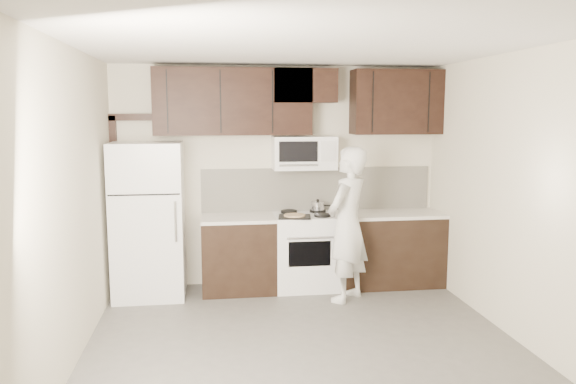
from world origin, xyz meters
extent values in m
plane|color=#555350|center=(0.00, 0.00, 0.00)|extent=(4.50, 4.50, 0.00)
plane|color=beige|center=(0.00, 2.25, 1.35)|extent=(4.00, 0.00, 4.00)
plane|color=white|center=(0.00, 0.00, 2.70)|extent=(4.50, 4.50, 0.00)
cube|color=black|center=(-0.52, 1.94, 0.43)|extent=(0.87, 0.62, 0.87)
cube|color=black|center=(1.34, 1.94, 0.43)|extent=(1.32, 0.62, 0.87)
cube|color=white|center=(-0.52, 1.94, 0.89)|extent=(0.87, 0.64, 0.04)
cube|color=white|center=(1.34, 1.94, 0.89)|extent=(1.32, 0.64, 0.04)
cube|color=white|center=(0.30, 1.94, 0.45)|extent=(0.76, 0.62, 0.89)
cube|color=white|center=(0.30, 1.94, 0.90)|extent=(0.76, 0.62, 0.02)
cube|color=black|center=(0.30, 1.63, 0.50)|extent=(0.50, 0.01, 0.30)
cylinder|color=silver|center=(0.30, 1.60, 0.70)|extent=(0.55, 0.02, 0.02)
cylinder|color=black|center=(0.12, 1.79, 0.93)|extent=(0.20, 0.20, 0.03)
cylinder|color=black|center=(0.48, 1.79, 0.93)|extent=(0.20, 0.20, 0.03)
cylinder|color=black|center=(0.12, 2.09, 0.93)|extent=(0.20, 0.20, 0.03)
cylinder|color=black|center=(0.48, 2.09, 0.93)|extent=(0.20, 0.20, 0.03)
cube|color=silver|center=(0.50, 2.24, 1.18)|extent=(2.90, 0.02, 0.54)
cube|color=black|center=(-0.55, 2.08, 2.26)|extent=(1.85, 0.35, 0.78)
cube|color=black|center=(1.45, 2.08, 2.26)|extent=(1.10, 0.35, 0.78)
cube|color=black|center=(0.30, 2.08, 2.45)|extent=(0.76, 0.35, 0.40)
cube|color=white|center=(0.30, 2.06, 1.65)|extent=(0.76, 0.38, 0.40)
cube|color=black|center=(0.20, 1.86, 1.68)|extent=(0.46, 0.01, 0.24)
cube|color=silver|center=(0.56, 1.86, 1.68)|extent=(0.18, 0.01, 0.24)
cylinder|color=silver|center=(0.20, 1.84, 1.52)|extent=(0.46, 0.02, 0.02)
cube|color=white|center=(-1.55, 1.89, 0.90)|extent=(0.80, 0.72, 1.80)
cube|color=black|center=(-1.55, 1.53, 1.25)|extent=(0.77, 0.01, 0.02)
cylinder|color=silver|center=(-1.22, 1.50, 0.95)|extent=(0.03, 0.03, 0.45)
cube|color=black|center=(-1.96, 2.21, 1.05)|extent=(0.08, 0.08, 2.10)
cube|color=black|center=(-1.75, 2.21, 2.08)|extent=(0.50, 0.08, 0.08)
cylinder|color=silver|center=(0.48, 2.09, 0.98)|extent=(0.17, 0.17, 0.13)
sphere|color=black|center=(0.48, 2.09, 1.06)|extent=(0.04, 0.04, 0.04)
cylinder|color=black|center=(0.61, 2.05, 1.00)|extent=(0.16, 0.07, 0.02)
cube|color=black|center=(0.14, 1.76, 0.92)|extent=(0.41, 0.33, 0.02)
cylinder|color=#C7B486|center=(0.14, 1.76, 0.94)|extent=(0.29, 0.29, 0.02)
imported|color=white|center=(0.69, 1.42, 0.88)|extent=(0.74, 0.76, 1.76)
camera|label=1|loc=(-0.83, -4.65, 2.13)|focal=35.00mm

